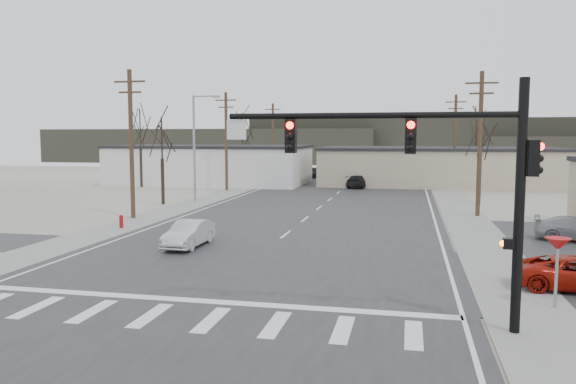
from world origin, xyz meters
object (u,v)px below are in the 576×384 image
object	(u,v)px
fire_hydrant	(121,221)
sedan_crossing	(189,234)
car_far_b	(313,172)
car_far_a	(359,181)
traffic_signal_mast	(449,169)

from	to	relation	value
fire_hydrant	sedan_crossing	distance (m)	7.63
car_far_b	sedan_crossing	bearing A→B (deg)	-73.62
sedan_crossing	car_far_a	bearing A→B (deg)	82.15
fire_hydrant	car_far_b	bearing A→B (deg)	84.14
fire_hydrant	car_far_a	xyz separation A→B (m)	(11.74, 30.01, 0.29)
sedan_crossing	car_far_b	world-z (taller)	car_far_b
fire_hydrant	car_far_a	bearing A→B (deg)	68.63
traffic_signal_mast	fire_hydrant	bearing A→B (deg)	141.87
car_far_a	fire_hydrant	bearing A→B (deg)	79.46
traffic_signal_mast	sedan_crossing	xyz separation A→B (m)	(-11.91, 9.74, -3.97)
car_far_a	sedan_crossing	bearing A→B (deg)	91.68
traffic_signal_mast	car_far_a	world-z (taller)	traffic_signal_mast
sedan_crossing	car_far_b	xyz separation A→B (m)	(-1.77, 47.53, 0.07)
traffic_signal_mast	fire_hydrant	distance (m)	23.39
car_far_a	traffic_signal_mast	bearing A→B (deg)	109.01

